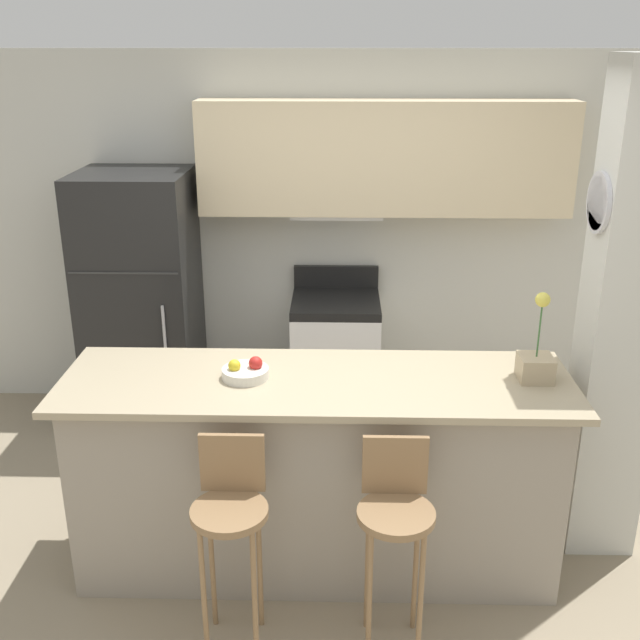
{
  "coord_description": "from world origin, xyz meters",
  "views": [
    {
      "loc": [
        0.1,
        -3.28,
        2.6
      ],
      "look_at": [
        0.0,
        0.68,
        1.11
      ],
      "focal_mm": 42.0,
      "sensor_mm": 36.0,
      "label": 1
    }
  ],
  "objects_px": {
    "bar_stool_left": "(231,514)",
    "orchid_vase": "(536,361)",
    "stove_range": "(335,358)",
    "fruit_bowl": "(246,372)",
    "trash_bin": "(225,413)",
    "bar_stool_right": "(395,517)",
    "refrigerator": "(141,303)"
  },
  "relations": [
    {
      "from": "stove_range",
      "to": "fruit_bowl",
      "type": "bearing_deg",
      "value": -104.84
    },
    {
      "from": "stove_range",
      "to": "fruit_bowl",
      "type": "distance_m",
      "value": 1.79
    },
    {
      "from": "orchid_vase",
      "to": "fruit_bowl",
      "type": "height_order",
      "value": "orchid_vase"
    },
    {
      "from": "orchid_vase",
      "to": "trash_bin",
      "type": "relative_size",
      "value": 1.17
    },
    {
      "from": "bar_stool_right",
      "to": "trash_bin",
      "type": "bearing_deg",
      "value": 119.05
    },
    {
      "from": "fruit_bowl",
      "to": "trash_bin",
      "type": "height_order",
      "value": "fruit_bowl"
    },
    {
      "from": "bar_stool_left",
      "to": "trash_bin",
      "type": "distance_m",
      "value": 1.93
    },
    {
      "from": "refrigerator",
      "to": "fruit_bowl",
      "type": "bearing_deg",
      "value": -59.42
    },
    {
      "from": "stove_range",
      "to": "fruit_bowl",
      "type": "xyz_separation_m",
      "value": [
        -0.43,
        -1.62,
        0.63
      ]
    },
    {
      "from": "stove_range",
      "to": "bar_stool_right",
      "type": "bearing_deg",
      "value": -82.9
    },
    {
      "from": "bar_stool_left",
      "to": "orchid_vase",
      "type": "distance_m",
      "value": 1.6
    },
    {
      "from": "orchid_vase",
      "to": "trash_bin",
      "type": "bearing_deg",
      "value": 143.57
    },
    {
      "from": "bar_stool_left",
      "to": "orchid_vase",
      "type": "xyz_separation_m",
      "value": [
        1.41,
        0.58,
        0.49
      ]
    },
    {
      "from": "bar_stool_right",
      "to": "orchid_vase",
      "type": "xyz_separation_m",
      "value": [
        0.7,
        0.58,
        0.49
      ]
    },
    {
      "from": "bar_stool_left",
      "to": "stove_range",
      "type": "bearing_deg",
      "value": 78.52
    },
    {
      "from": "refrigerator",
      "to": "stove_range",
      "type": "relative_size",
      "value": 1.68
    },
    {
      "from": "fruit_bowl",
      "to": "stove_range",
      "type": "bearing_deg",
      "value": 75.16
    },
    {
      "from": "refrigerator",
      "to": "bar_stool_right",
      "type": "xyz_separation_m",
      "value": [
        1.61,
        -2.11,
        -0.23
      ]
    },
    {
      "from": "trash_bin",
      "to": "fruit_bowl",
      "type": "bearing_deg",
      "value": -75.8
    },
    {
      "from": "orchid_vase",
      "to": "stove_range",
      "type": "bearing_deg",
      "value": 121.14
    },
    {
      "from": "bar_stool_left",
      "to": "fruit_bowl",
      "type": "xyz_separation_m",
      "value": [
        0.01,
        0.56,
        0.43
      ]
    },
    {
      "from": "refrigerator",
      "to": "bar_stool_right",
      "type": "distance_m",
      "value": 2.66
    },
    {
      "from": "stove_range",
      "to": "bar_stool_left",
      "type": "relative_size",
      "value": 1.07
    },
    {
      "from": "bar_stool_left",
      "to": "bar_stool_right",
      "type": "bearing_deg",
      "value": 0.0
    },
    {
      "from": "refrigerator",
      "to": "bar_stool_left",
      "type": "height_order",
      "value": "refrigerator"
    },
    {
      "from": "fruit_bowl",
      "to": "trash_bin",
      "type": "relative_size",
      "value": 0.6
    },
    {
      "from": "refrigerator",
      "to": "fruit_bowl",
      "type": "distance_m",
      "value": 1.81
    },
    {
      "from": "stove_range",
      "to": "orchid_vase",
      "type": "distance_m",
      "value": 2.0
    },
    {
      "from": "refrigerator",
      "to": "trash_bin",
      "type": "relative_size",
      "value": 4.73
    },
    {
      "from": "orchid_vase",
      "to": "bar_stool_left",
      "type": "bearing_deg",
      "value": -157.77
    },
    {
      "from": "stove_range",
      "to": "trash_bin",
      "type": "relative_size",
      "value": 2.82
    },
    {
      "from": "bar_stool_left",
      "to": "bar_stool_right",
      "type": "distance_m",
      "value": 0.71
    }
  ]
}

